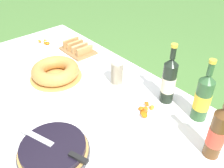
% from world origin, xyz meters
% --- Properties ---
extents(ground_plane, '(16.00, 16.00, 0.00)m').
position_xyz_m(ground_plane, '(0.00, 0.00, 0.00)').
color(ground_plane, '#4C7A38').
extents(garden_table, '(1.84, 1.10, 0.69)m').
position_xyz_m(garden_table, '(0.00, 0.00, 0.63)').
color(garden_table, brown).
rests_on(garden_table, ground_plane).
extents(tablecloth, '(1.85, 1.11, 0.10)m').
position_xyz_m(tablecloth, '(0.00, 0.00, 0.68)').
color(tablecloth, white).
rests_on(tablecloth, garden_table).
extents(berry_tart, '(0.32, 0.32, 0.06)m').
position_xyz_m(berry_tart, '(0.33, -0.27, 0.72)').
color(berry_tart, '#38383D').
rests_on(berry_tart, tablecloth).
extents(serving_knife, '(0.36, 0.14, 0.01)m').
position_xyz_m(serving_knife, '(0.36, -0.26, 0.76)').
color(serving_knife, silver).
rests_on(serving_knife, berry_tart).
extents(bundt_cake, '(0.33, 0.33, 0.09)m').
position_xyz_m(bundt_cake, '(-0.20, 0.06, 0.74)').
color(bundt_cake, tan).
rests_on(bundt_cake, tablecloth).
extents(cup_stack, '(0.07, 0.07, 0.16)m').
position_xyz_m(cup_stack, '(0.11, 0.31, 0.77)').
color(cup_stack, beige).
rests_on(cup_stack, tablecloth).
extents(cider_bottle_green, '(0.08, 0.08, 0.34)m').
position_xyz_m(cider_bottle_green, '(0.61, 0.42, 0.82)').
color(cider_bottle_green, '#2D562D').
rests_on(cider_bottle_green, tablecloth).
extents(cider_bottle_amber, '(0.07, 0.07, 0.35)m').
position_xyz_m(cider_bottle_amber, '(0.79, 0.26, 0.83)').
color(cider_bottle_amber, brown).
rests_on(cider_bottle_amber, tablecloth).
extents(juice_bottle_red, '(0.08, 0.08, 0.35)m').
position_xyz_m(juice_bottle_red, '(0.41, 0.41, 0.83)').
color(juice_bottle_red, black).
rests_on(juice_bottle_red, tablecloth).
extents(snack_plate_near, '(0.21, 0.21, 0.06)m').
position_xyz_m(snack_plate_near, '(-0.65, 0.23, 0.70)').
color(snack_plate_near, white).
rests_on(snack_plate_near, tablecloth).
extents(snack_plate_left, '(0.20, 0.20, 0.06)m').
position_xyz_m(snack_plate_left, '(0.41, 0.24, 0.71)').
color(snack_plate_left, white).
rests_on(snack_plate_left, tablecloth).
extents(bread_board, '(0.26, 0.18, 0.07)m').
position_xyz_m(bread_board, '(-0.40, 0.36, 0.72)').
color(bread_board, olive).
rests_on(bread_board, tablecloth).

